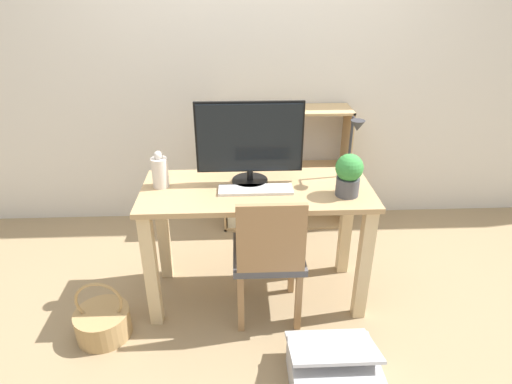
{
  "coord_description": "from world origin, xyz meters",
  "views": [
    {
      "loc": [
        -0.1,
        -2.17,
        1.83
      ],
      "look_at": [
        0.0,
        0.1,
        0.68
      ],
      "focal_mm": 30.0,
      "sensor_mm": 36.0,
      "label": 1
    }
  ],
  "objects_px": {
    "potted_plant": "(349,174)",
    "chair": "(269,254)",
    "basket": "(103,322)",
    "storage_box": "(333,370)",
    "monitor": "(250,140)",
    "desk_lamp": "(353,143)",
    "bookshelf": "(260,175)",
    "keyboard": "(256,190)",
    "vase": "(160,171)"
  },
  "relations": [
    {
      "from": "monitor",
      "to": "chair",
      "type": "xyz_separation_m",
      "value": [
        0.09,
        -0.3,
        -0.56
      ]
    },
    {
      "from": "keyboard",
      "to": "vase",
      "type": "xyz_separation_m",
      "value": [
        -0.54,
        0.08,
        0.09
      ]
    },
    {
      "from": "potted_plant",
      "to": "storage_box",
      "type": "bearing_deg",
      "value": -103.61
    },
    {
      "from": "desk_lamp",
      "to": "monitor",
      "type": "bearing_deg",
      "value": 179.92
    },
    {
      "from": "monitor",
      "to": "chair",
      "type": "distance_m",
      "value": 0.64
    },
    {
      "from": "desk_lamp",
      "to": "storage_box",
      "type": "relative_size",
      "value": 0.87
    },
    {
      "from": "potted_plant",
      "to": "storage_box",
      "type": "distance_m",
      "value": 1.0
    },
    {
      "from": "keyboard",
      "to": "bookshelf",
      "type": "height_order",
      "value": "bookshelf"
    },
    {
      "from": "monitor",
      "to": "keyboard",
      "type": "relative_size",
      "value": 1.46
    },
    {
      "from": "basket",
      "to": "storage_box",
      "type": "relative_size",
      "value": 0.85
    },
    {
      "from": "monitor",
      "to": "bookshelf",
      "type": "relative_size",
      "value": 0.62
    },
    {
      "from": "monitor",
      "to": "basket",
      "type": "distance_m",
      "value": 1.32
    },
    {
      "from": "bookshelf",
      "to": "potted_plant",
      "type": "bearing_deg",
      "value": -66.9
    },
    {
      "from": "bookshelf",
      "to": "keyboard",
      "type": "bearing_deg",
      "value": -94.43
    },
    {
      "from": "monitor",
      "to": "chair",
      "type": "relative_size",
      "value": 0.72
    },
    {
      "from": "bookshelf",
      "to": "desk_lamp",
      "type": "bearing_deg",
      "value": -58.93
    },
    {
      "from": "keyboard",
      "to": "potted_plant",
      "type": "relative_size",
      "value": 1.75
    },
    {
      "from": "desk_lamp",
      "to": "potted_plant",
      "type": "xyz_separation_m",
      "value": [
        -0.06,
        -0.19,
        -0.1
      ]
    },
    {
      "from": "potted_plant",
      "to": "bookshelf",
      "type": "relative_size",
      "value": 0.25
    },
    {
      "from": "basket",
      "to": "vase",
      "type": "bearing_deg",
      "value": 46.77
    },
    {
      "from": "desk_lamp",
      "to": "potted_plant",
      "type": "relative_size",
      "value": 1.58
    },
    {
      "from": "vase",
      "to": "storage_box",
      "type": "xyz_separation_m",
      "value": [
        0.89,
        -0.76,
        -0.75
      ]
    },
    {
      "from": "vase",
      "to": "potted_plant",
      "type": "relative_size",
      "value": 0.91
    },
    {
      "from": "storage_box",
      "to": "monitor",
      "type": "bearing_deg",
      "value": 115.38
    },
    {
      "from": "vase",
      "to": "chair",
      "type": "height_order",
      "value": "vase"
    },
    {
      "from": "keyboard",
      "to": "vase",
      "type": "height_order",
      "value": "vase"
    },
    {
      "from": "monitor",
      "to": "keyboard",
      "type": "bearing_deg",
      "value": -76.72
    },
    {
      "from": "bookshelf",
      "to": "storage_box",
      "type": "relative_size",
      "value": 2.25
    },
    {
      "from": "monitor",
      "to": "storage_box",
      "type": "height_order",
      "value": "monitor"
    },
    {
      "from": "potted_plant",
      "to": "chair",
      "type": "relative_size",
      "value": 0.29
    },
    {
      "from": "potted_plant",
      "to": "vase",
      "type": "bearing_deg",
      "value": 171.64
    },
    {
      "from": "bookshelf",
      "to": "chair",
      "type": "bearing_deg",
      "value": -90.29
    },
    {
      "from": "desk_lamp",
      "to": "vase",
      "type": "bearing_deg",
      "value": -178.03
    },
    {
      "from": "basket",
      "to": "bookshelf",
      "type": "bearing_deg",
      "value": 51.87
    },
    {
      "from": "desk_lamp",
      "to": "storage_box",
      "type": "xyz_separation_m",
      "value": [
        -0.21,
        -0.8,
        -0.88
      ]
    },
    {
      "from": "desk_lamp",
      "to": "bookshelf",
      "type": "distance_m",
      "value": 1.09
    },
    {
      "from": "desk_lamp",
      "to": "potted_plant",
      "type": "bearing_deg",
      "value": -107.97
    },
    {
      "from": "bookshelf",
      "to": "storage_box",
      "type": "height_order",
      "value": "bookshelf"
    },
    {
      "from": "desk_lamp",
      "to": "basket",
      "type": "relative_size",
      "value": 1.02
    },
    {
      "from": "potted_plant",
      "to": "chair",
      "type": "distance_m",
      "value": 0.62
    },
    {
      "from": "monitor",
      "to": "potted_plant",
      "type": "bearing_deg",
      "value": -19.88
    },
    {
      "from": "keyboard",
      "to": "bookshelf",
      "type": "bearing_deg",
      "value": 85.57
    },
    {
      "from": "keyboard",
      "to": "potted_plant",
      "type": "height_order",
      "value": "potted_plant"
    },
    {
      "from": "monitor",
      "to": "desk_lamp",
      "type": "relative_size",
      "value": 1.6
    },
    {
      "from": "monitor",
      "to": "potted_plant",
      "type": "xyz_separation_m",
      "value": [
        0.53,
        -0.19,
        -0.13
      ]
    },
    {
      "from": "potted_plant",
      "to": "basket",
      "type": "relative_size",
      "value": 0.65
    },
    {
      "from": "keyboard",
      "to": "desk_lamp",
      "type": "bearing_deg",
      "value": 12.2
    },
    {
      "from": "keyboard",
      "to": "storage_box",
      "type": "height_order",
      "value": "keyboard"
    },
    {
      "from": "chair",
      "to": "vase",
      "type": "bearing_deg",
      "value": 156.28
    },
    {
      "from": "desk_lamp",
      "to": "chair",
      "type": "height_order",
      "value": "desk_lamp"
    }
  ]
}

